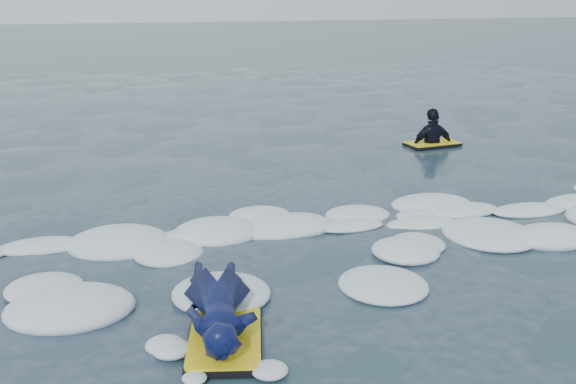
% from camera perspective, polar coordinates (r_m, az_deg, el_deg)
% --- Properties ---
extents(ground, '(120.00, 120.00, 0.00)m').
position_cam_1_polar(ground, '(7.83, -1.59, -7.20)').
color(ground, '#172938').
rests_on(ground, ground).
extents(foam_band, '(12.00, 3.10, 0.30)m').
position_cam_1_polar(foam_band, '(8.77, -3.23, -4.64)').
color(foam_band, white).
rests_on(foam_band, ground).
extents(prone_woman_unit, '(0.91, 1.87, 0.47)m').
position_cam_1_polar(prone_woman_unit, '(6.68, -5.39, -9.23)').
color(prone_woman_unit, black).
rests_on(prone_woman_unit, ground).
extents(waiting_rider_unit, '(1.15, 0.74, 1.61)m').
position_cam_1_polar(waiting_rider_unit, '(14.77, 11.31, 3.43)').
color(waiting_rider_unit, black).
rests_on(waiting_rider_unit, ground).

